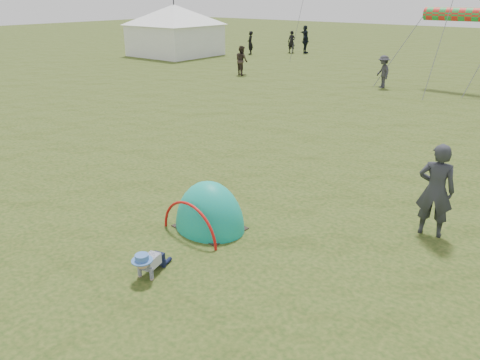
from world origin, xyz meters
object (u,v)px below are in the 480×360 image
Objects in this scene: standing_adult at (436,190)px; event_marquee at (175,28)px; crawling_toddler at (149,262)px; popup_tent at (210,227)px.

event_marquee is (-25.54, 17.31, 1.07)m from standing_adult.
popup_tent reaches higher than crawling_toddler.
standing_adult is (3.65, 2.62, 0.96)m from popup_tent.
standing_adult is (3.28, 4.58, 0.71)m from crawling_toddler.
popup_tent is (-0.38, 1.96, -0.25)m from crawling_toddler.
crawling_toddler is at bearing -45.32° from event_marquee.
popup_tent is at bearing 23.83° from standing_adult.
popup_tent is 29.67m from event_marquee.
crawling_toddler is 0.33× the size of popup_tent.
popup_tent is 4.59m from standing_adult.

